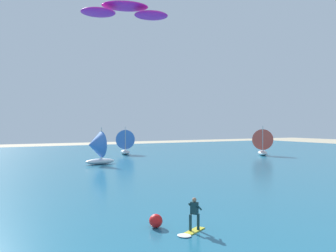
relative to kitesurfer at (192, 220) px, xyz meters
name	(u,v)px	position (x,y,z in m)	size (l,w,h in m)	color
ocean	(60,166)	(-0.41, 31.20, -0.65)	(160.00, 90.00, 0.10)	#236B89
kitesurfer	(192,220)	(0.00, 0.00, 0.00)	(2.00, 1.40, 1.67)	yellow
kite	(125,11)	(-0.32, 8.27, 12.66)	(6.37, 3.71, 0.92)	#B21999
sailboat_far_left	(125,142)	(13.74, 44.88, 1.67)	(3.77, 4.36, 4.96)	silver
sailboat_outermost	(262,142)	(34.43, 31.29, 1.75)	(4.33, 4.63, 5.14)	silver
sailboat_mid_left	(96,148)	(4.21, 30.66, 1.67)	(4.31, 3.69, 4.96)	white
marker_buoy	(156,221)	(-1.25, 1.52, -0.25)	(0.70, 0.70, 0.70)	red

